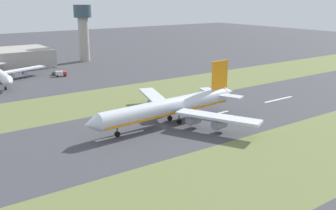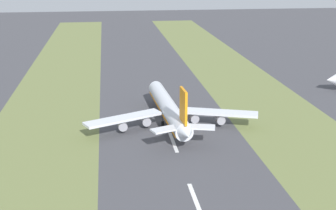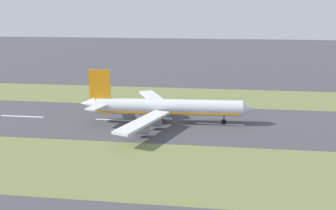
{
  "view_description": "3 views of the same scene",
  "coord_description": "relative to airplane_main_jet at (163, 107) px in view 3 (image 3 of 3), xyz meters",
  "views": [
    {
      "loc": [
        -107.72,
        75.75,
        44.28
      ],
      "look_at": [
        0.86,
        -2.72,
        7.0
      ],
      "focal_mm": 42.0,
      "sensor_mm": 36.0,
      "label": 1
    },
    {
      "loc": [
        -21.26,
        -168.77,
        59.52
      ],
      "look_at": [
        0.86,
        -2.72,
        7.0
      ],
      "focal_mm": 50.0,
      "sensor_mm": 36.0,
      "label": 2
    },
    {
      "loc": [
        144.16,
        16.69,
        43.53
      ],
      "look_at": [
        0.86,
        -2.72,
        7.0
      ],
      "focal_mm": 42.0,
      "sensor_mm": 36.0,
      "label": 3
    }
  ],
  "objects": [
    {
      "name": "grass_median_east",
      "position": [
        44.03,
        4.62,
        -6.02
      ],
      "size": [
        40.0,
        600.0,
        0.01
      ],
      "primitive_type": "cube",
      "color": "olive",
      "rests_on": "ground"
    },
    {
      "name": "grass_median_west",
      "position": [
        -45.97,
        4.62,
        -6.02
      ],
      "size": [
        40.0,
        600.0,
        0.01
      ],
      "primitive_type": "cube",
      "color": "olive",
      "rests_on": "ground"
    },
    {
      "name": "centreline_dash_far",
      "position": [
        -0.97,
        21.9,
        -6.01
      ],
      "size": [
        1.2,
        18.0,
        0.01
      ],
      "primitive_type": "cube",
      "color": "silver",
      "rests_on": "ground"
    },
    {
      "name": "centreline_dash_mid",
      "position": [
        -0.97,
        -18.1,
        -6.01
      ],
      "size": [
        1.2,
        18.0,
        0.01
      ],
      "primitive_type": "cube",
      "color": "silver",
      "rests_on": "ground"
    },
    {
      "name": "airplane_main_jet",
      "position": [
        0.0,
        0.0,
        0.0
      ],
      "size": [
        64.03,
        67.21,
        20.2
      ],
      "color": "silver",
      "rests_on": "ground"
    },
    {
      "name": "ground_plane",
      "position": [
        -0.97,
        4.62,
        -6.02
      ],
      "size": [
        800.0,
        800.0,
        0.0
      ],
      "primitive_type": "plane",
      "color": "#424247"
    },
    {
      "name": "centreline_dash_near",
      "position": [
        -0.97,
        -58.1,
        -6.01
      ],
      "size": [
        1.2,
        18.0,
        0.01
      ],
      "primitive_type": "cube",
      "color": "silver",
      "rests_on": "ground"
    }
  ]
}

